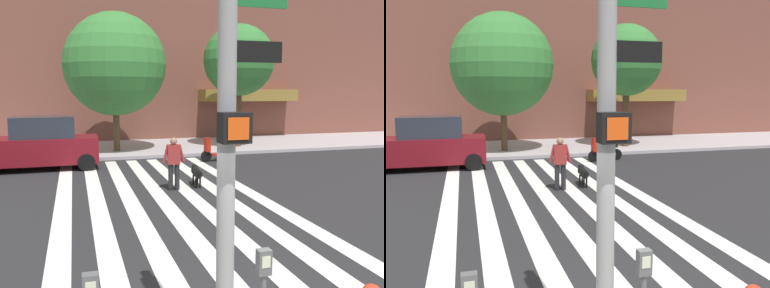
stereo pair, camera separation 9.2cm
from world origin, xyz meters
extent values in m
plane|color=#232326|center=(0.00, 6.94, 0.00)|extent=(160.00, 160.00, 0.00)
cube|color=#A79FA4|center=(0.00, 16.89, 0.07)|extent=(80.00, 6.00, 0.15)
cube|color=silver|center=(-2.41, 6.94, 0.00)|extent=(0.45, 13.29, 0.01)
cube|color=silver|center=(-1.51, 6.94, 0.00)|extent=(0.45, 13.29, 0.01)
cube|color=silver|center=(-0.61, 6.94, 0.00)|extent=(0.45, 13.29, 0.01)
cube|color=silver|center=(0.29, 6.94, 0.00)|extent=(0.45, 13.29, 0.01)
cube|color=silver|center=(1.19, 6.94, 0.00)|extent=(0.45, 13.29, 0.01)
cube|color=silver|center=(2.09, 6.94, 0.00)|extent=(0.45, 13.29, 0.01)
cube|color=silver|center=(2.99, 6.94, 0.00)|extent=(0.45, 13.29, 0.01)
cube|color=olive|center=(8.33, 19.29, 2.75)|extent=(6.02, 1.60, 0.70)
cylinder|color=gray|center=(-0.65, -0.50, 3.05)|extent=(0.18, 0.18, 5.80)
cube|color=black|center=(-0.65, -0.70, 2.75)|extent=(0.28, 0.18, 0.28)
cube|color=#E54C14|center=(-0.65, -0.80, 2.75)|extent=(0.20, 0.01, 0.20)
cube|color=black|center=(-0.37, -0.50, 3.45)|extent=(0.56, 0.03, 0.20)
cube|color=#515456|center=(-1.96, -0.67, 1.38)|extent=(0.14, 0.10, 0.26)
cube|color=#515456|center=(-0.27, -0.59, 1.38)|extent=(0.14, 0.10, 0.26)
cube|color=beige|center=(-0.27, -0.65, 1.40)|extent=(0.09, 0.01, 0.12)
cube|color=maroon|center=(-3.37, 12.65, 0.75)|extent=(4.42, 1.82, 1.00)
cube|color=#232833|center=(-3.20, 12.65, 1.66)|extent=(2.33, 1.60, 0.82)
cylinder|color=black|center=(-1.65, 11.82, 0.33)|extent=(0.66, 0.22, 0.66)
cylinder|color=black|center=(-1.64, 13.48, 0.33)|extent=(0.66, 0.22, 0.66)
cylinder|color=black|center=(3.39, 12.42, 0.24)|extent=(0.49, 0.18, 0.48)
cylinder|color=black|center=(4.52, 12.63, 0.24)|extent=(0.50, 0.22, 0.48)
cube|color=red|center=(4.00, 12.53, 0.29)|extent=(0.84, 0.46, 0.08)
cube|color=black|center=(4.25, 12.58, 0.69)|extent=(0.56, 0.39, 0.24)
cube|color=red|center=(3.43, 12.43, 0.74)|extent=(0.25, 0.31, 0.60)
cylinder|color=black|center=(3.43, 12.43, 1.09)|extent=(0.12, 0.50, 0.04)
cylinder|color=#4C3823|center=(-0.09, 15.73, 1.54)|extent=(0.31, 0.31, 2.79)
sphere|color=#337533|center=(-0.09, 15.73, 4.27)|extent=(4.84, 4.84, 4.84)
cylinder|color=#4C3823|center=(6.17, 15.64, 1.86)|extent=(0.36, 0.36, 3.43)
sphere|color=#337533|center=(6.17, 15.64, 4.58)|extent=(3.64, 3.64, 3.64)
cylinder|color=black|center=(0.76, 7.93, 0.41)|extent=(0.17, 0.17, 0.82)
cylinder|color=black|center=(0.96, 7.90, 0.41)|extent=(0.17, 0.17, 0.82)
cube|color=maroon|center=(0.86, 7.92, 1.12)|extent=(0.41, 0.29, 0.60)
cylinder|color=maroon|center=(0.62, 7.95, 1.15)|extent=(0.23, 0.12, 0.57)
cylinder|color=maroon|center=(1.10, 7.89, 1.15)|extent=(0.23, 0.12, 0.57)
sphere|color=#936B51|center=(0.86, 7.92, 1.53)|extent=(0.25, 0.25, 0.22)
cylinder|color=black|center=(1.68, 8.20, 0.45)|extent=(0.35, 0.74, 0.26)
sphere|color=black|center=(1.73, 8.63, 0.55)|extent=(0.22, 0.22, 0.20)
cylinder|color=black|center=(1.62, 7.74, 0.50)|extent=(0.07, 0.24, 0.16)
cylinder|color=black|center=(1.64, 8.45, 0.16)|extent=(0.06, 0.06, 0.32)
cylinder|color=black|center=(1.78, 8.44, 0.16)|extent=(0.06, 0.06, 0.32)
cylinder|color=black|center=(1.58, 7.96, 0.16)|extent=(0.06, 0.06, 0.32)
cylinder|color=black|center=(1.72, 7.94, 0.16)|extent=(0.06, 0.06, 0.32)
camera|label=1|loc=(-2.05, -4.15, 3.09)|focal=38.32mm
camera|label=2|loc=(-1.96, -4.17, 3.09)|focal=38.32mm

